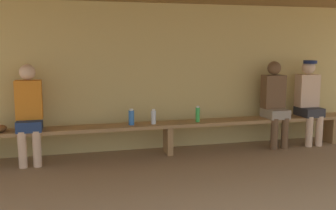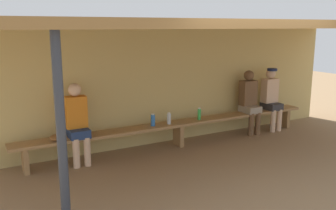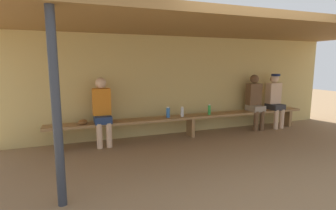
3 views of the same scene
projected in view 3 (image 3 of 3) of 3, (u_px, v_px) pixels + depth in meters
ground_plane at (230, 159)px, 4.42m from camera, size 24.00×24.00×0.00m
back_wall at (183, 85)px, 6.09m from camera, size 8.00×0.20×2.20m
dugout_roof at (213, 27)px, 4.71m from camera, size 8.00×2.80×0.12m
support_post at (56, 110)px, 2.82m from camera, size 0.10×0.10×2.20m
bench at (191, 119)px, 5.79m from camera, size 6.00×0.36×0.46m
player_middle at (102, 109)px, 5.07m from camera, size 0.34×0.42×1.34m
player_shirtless_tan at (275, 98)px, 6.55m from camera, size 0.34×0.42×1.34m
player_in_white at (255, 100)px, 6.34m from camera, size 0.34×0.42×1.34m
water_bottle_blue at (209, 110)px, 5.88m from camera, size 0.06×0.06×0.24m
water_bottle_green at (182, 112)px, 5.65m from camera, size 0.07×0.07×0.22m
water_bottle_clear at (168, 112)px, 5.57m from camera, size 0.08×0.08×0.23m
baseball_glove_tan at (83, 122)px, 4.94m from camera, size 0.24×0.28×0.09m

